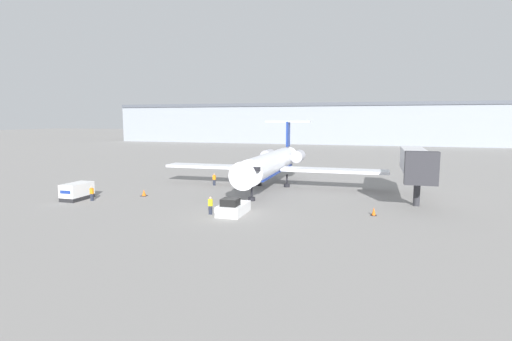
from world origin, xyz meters
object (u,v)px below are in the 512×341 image
object	(u,v)px
luggage_cart	(77,191)
traffic_cone_right	(374,212)
airplane_main	(272,163)
worker_near_tug	(210,205)
worker_by_wing	(214,179)
pushback_tug	(233,208)
traffic_cone_left	(144,193)
jet_bridge	(416,162)
worker_on_apron	(92,193)

from	to	relation	value
luggage_cart	traffic_cone_right	size ratio (longest dim) A/B	4.50
airplane_main	traffic_cone_right	size ratio (longest dim) A/B	37.34
luggage_cart	traffic_cone_right	world-z (taller)	luggage_cart
worker_near_tug	worker_by_wing	world-z (taller)	worker_near_tug
pushback_tug	luggage_cart	size ratio (longest dim) A/B	1.13
worker_near_tug	airplane_main	bearing A→B (deg)	84.04
pushback_tug	worker_by_wing	distance (m)	17.65
worker_near_tug	traffic_cone_left	xyz separation A→B (m)	(-11.60, 6.47, -0.55)
pushback_tug	jet_bridge	size ratio (longest dim) A/B	0.30
luggage_cart	worker_by_wing	size ratio (longest dim) A/B	2.19
worker_by_wing	worker_on_apron	world-z (taller)	worker_by_wing
worker_on_apron	traffic_cone_right	size ratio (longest dim) A/B	2.04
luggage_cart	traffic_cone_right	xyz separation A→B (m)	(33.43, 1.80, -0.58)
worker_by_wing	traffic_cone_right	size ratio (longest dim) A/B	2.06
worker_by_wing	traffic_cone_right	world-z (taller)	worker_by_wing
airplane_main	traffic_cone_left	distance (m)	17.50
traffic_cone_left	jet_bridge	xyz separation A→B (m)	(31.56, 6.55, 4.07)
worker_on_apron	jet_bridge	distance (m)	37.50
worker_by_wing	traffic_cone_right	distance (m)	25.00
worker_on_apron	jet_bridge	world-z (taller)	jet_bridge
luggage_cart	traffic_cone_left	bearing A→B (deg)	33.22
pushback_tug	traffic_cone_right	xyz separation A→B (m)	(13.41, 3.38, -0.24)
worker_by_wing	pushback_tug	bearing A→B (deg)	-61.33
worker_on_apron	traffic_cone_left	bearing A→B (deg)	45.40
pushback_tug	worker_on_apron	bearing A→B (deg)	175.28
airplane_main	jet_bridge	xyz separation A→B (m)	(18.15, -4.30, 1.14)
worker_near_tug	traffic_cone_left	bearing A→B (deg)	150.84
worker_near_tug	luggage_cart	bearing A→B (deg)	172.54
luggage_cart	worker_by_wing	world-z (taller)	luggage_cart
airplane_main	traffic_cone_left	bearing A→B (deg)	-141.02
luggage_cart	worker_near_tug	distance (m)	18.06
traffic_cone_left	pushback_tug	bearing A→B (deg)	-22.59
worker_near_tug	worker_on_apron	distance (m)	15.94
airplane_main	traffic_cone_left	world-z (taller)	airplane_main
pushback_tug	jet_bridge	bearing A→B (deg)	34.51
airplane_main	worker_by_wing	world-z (taller)	airplane_main
worker_by_wing	jet_bridge	size ratio (longest dim) A/B	0.12
worker_by_wing	traffic_cone_right	xyz separation A→B (m)	(21.87, -12.10, -0.50)
traffic_cone_left	luggage_cart	bearing A→B (deg)	-146.78
airplane_main	pushback_tug	world-z (taller)	airplane_main
luggage_cart	worker_by_wing	xyz separation A→B (m)	(11.56, 13.90, -0.08)
traffic_cone_right	traffic_cone_left	bearing A→B (deg)	175.09
worker_near_tug	traffic_cone_right	xyz separation A→B (m)	(15.53, 4.14, -0.54)
pushback_tug	traffic_cone_right	bearing A→B (deg)	14.14
airplane_main	jet_bridge	size ratio (longest dim) A/B	2.21
luggage_cart	jet_bridge	bearing A→B (deg)	15.75
worker_by_wing	jet_bridge	world-z (taller)	jet_bridge
airplane_main	worker_near_tug	distance (m)	17.58
traffic_cone_left	jet_bridge	world-z (taller)	jet_bridge
luggage_cart	airplane_main	bearing A→B (deg)	37.23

